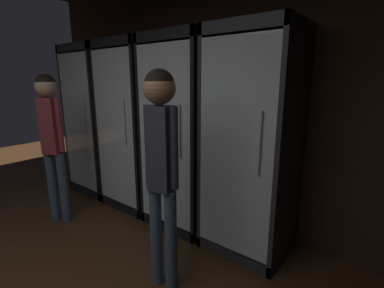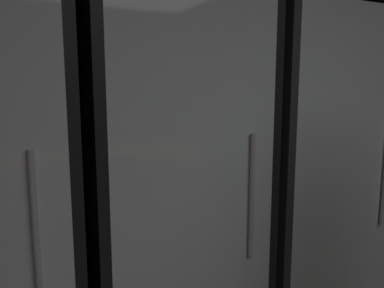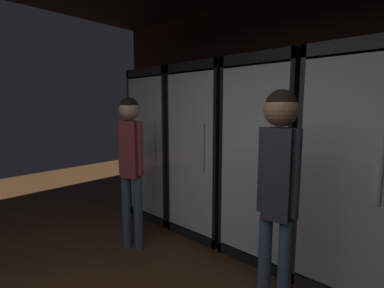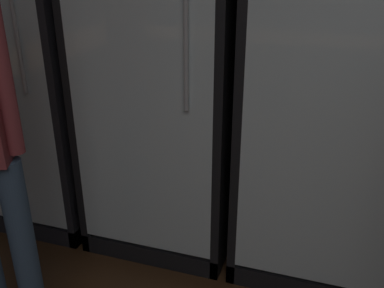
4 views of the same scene
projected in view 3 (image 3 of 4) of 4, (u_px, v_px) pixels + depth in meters
name	position (u px, v px, depth m)	size (l,w,h in m)	color
wall_back	(315.00, 122.00, 2.82)	(6.00, 0.06, 2.80)	black
cooler_far_left	(165.00, 146.00, 3.94)	(0.75, 0.64, 2.04)	black
cooler_left	(209.00, 152.00, 3.40)	(0.75, 0.64, 2.04)	black
cooler_center	(269.00, 161.00, 2.87)	(0.75, 0.64, 2.04)	black
cooler_right	(356.00, 174.00, 2.34)	(0.75, 0.64, 2.04)	#2B2B30
shopper_near	(278.00, 178.00, 1.82)	(0.27, 0.22, 1.67)	#384C66
shopper_far	(130.00, 153.00, 2.94)	(0.26, 0.22, 1.65)	#384C66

